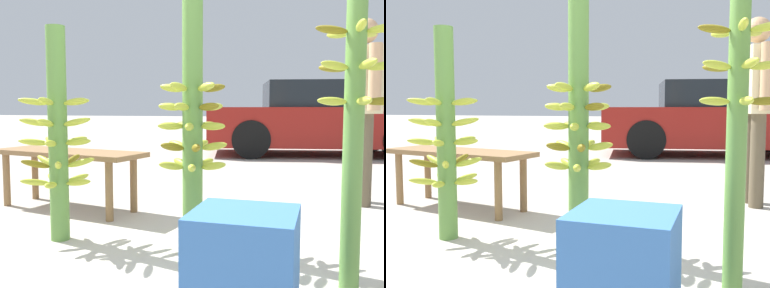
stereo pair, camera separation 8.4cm
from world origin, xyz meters
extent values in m
plane|color=#B2AA9E|center=(0.00, 0.00, 0.00)|extent=(80.00, 80.00, 0.00)
cylinder|color=#5B8C3D|center=(-0.92, 0.43, 0.69)|extent=(0.12, 0.12, 1.38)
ellipsoid|color=#ADB733|center=(-0.86, 0.56, 0.90)|extent=(0.12, 0.19, 0.06)
ellipsoid|color=#ADB733|center=(-1.03, 0.53, 0.90)|extent=(0.16, 0.16, 0.06)
ellipsoid|color=#ADB733|center=(-1.05, 0.36, 0.90)|extent=(0.19, 0.12, 0.06)
ellipsoid|color=#ADB733|center=(-0.90, 0.28, 0.90)|extent=(0.07, 0.19, 0.06)
ellipsoid|color=#ADB733|center=(-0.78, 0.41, 0.90)|extent=(0.19, 0.07, 0.06)
ellipsoid|color=#ADB733|center=(-0.85, 0.56, 0.77)|extent=(0.13, 0.18, 0.07)
ellipsoid|color=#736414|center=(-1.02, 0.54, 0.77)|extent=(0.16, 0.17, 0.07)
ellipsoid|color=#ADB733|center=(-1.06, 0.37, 0.77)|extent=(0.19, 0.12, 0.07)
ellipsoid|color=#ADB733|center=(-0.91, 0.28, 0.77)|extent=(0.06, 0.19, 0.07)
ellipsoid|color=#ADB733|center=(-0.78, 0.40, 0.77)|extent=(0.19, 0.08, 0.07)
ellipsoid|color=#ADB733|center=(-0.78, 0.43, 0.64)|extent=(0.19, 0.04, 0.06)
ellipsoid|color=#ADB733|center=(-0.88, 0.57, 0.64)|extent=(0.10, 0.19, 0.06)
ellipsoid|color=#ADB733|center=(-1.04, 0.52, 0.64)|extent=(0.18, 0.14, 0.06)
ellipsoid|color=#ADB733|center=(-1.04, 0.34, 0.64)|extent=(0.18, 0.14, 0.06)
ellipsoid|color=#ADB733|center=(-0.88, 0.29, 0.64)|extent=(0.10, 0.19, 0.06)
ellipsoid|color=#736414|center=(-1.01, 0.31, 0.51)|extent=(0.15, 0.17, 0.09)
ellipsoid|color=#ADB733|center=(-0.84, 0.31, 0.51)|extent=(0.14, 0.18, 0.09)
ellipsoid|color=#ADB733|center=(-0.78, 0.47, 0.51)|extent=(0.19, 0.09, 0.09)
ellipsoid|color=#736414|center=(-0.92, 0.57, 0.51)|extent=(0.05, 0.19, 0.09)
ellipsoid|color=#ADB733|center=(-1.06, 0.48, 0.51)|extent=(0.19, 0.10, 0.09)
ellipsoid|color=#ADB733|center=(-0.87, 0.57, 0.39)|extent=(0.10, 0.19, 0.07)
ellipsoid|color=#ADB733|center=(-1.04, 0.52, 0.39)|extent=(0.17, 0.15, 0.07)
ellipsoid|color=#ADB733|center=(-1.05, 0.35, 0.39)|extent=(0.18, 0.14, 0.07)
ellipsoid|color=#ADB733|center=(-0.88, 0.29, 0.39)|extent=(0.09, 0.19, 0.07)
ellipsoid|color=#ADB733|center=(-0.78, 0.42, 0.39)|extent=(0.19, 0.05, 0.07)
cylinder|color=#5B8C3D|center=(-0.05, 0.54, 0.79)|extent=(0.12, 0.12, 1.59)
ellipsoid|color=#ADB733|center=(-0.09, 0.67, 0.98)|extent=(0.09, 0.17, 0.07)
ellipsoid|color=#ADB733|center=(-0.18, 0.54, 0.98)|extent=(0.16, 0.05, 0.07)
ellipsoid|color=#ADB733|center=(-0.09, 0.41, 0.98)|extent=(0.10, 0.17, 0.07)
ellipsoid|color=#ADB733|center=(0.06, 0.46, 0.98)|extent=(0.15, 0.13, 0.07)
ellipsoid|color=#736414|center=(0.06, 0.62, 0.98)|extent=(0.16, 0.13, 0.07)
ellipsoid|color=#ADB733|center=(0.05, 0.63, 0.87)|extent=(0.14, 0.14, 0.06)
ellipsoid|color=#ADB733|center=(-0.11, 0.66, 0.87)|extent=(0.11, 0.16, 0.06)
ellipsoid|color=#ADB733|center=(-0.18, 0.52, 0.87)|extent=(0.16, 0.07, 0.06)
ellipsoid|color=#ADB733|center=(-0.07, 0.41, 0.87)|extent=(0.07, 0.16, 0.06)
ellipsoid|color=#736414|center=(0.07, 0.48, 0.87)|extent=(0.16, 0.11, 0.06)
ellipsoid|color=#ADB733|center=(0.01, 0.66, 0.75)|extent=(0.11, 0.16, 0.05)
ellipsoid|color=#ADB733|center=(-0.15, 0.63, 0.75)|extent=(0.14, 0.14, 0.05)
ellipsoid|color=#ADB733|center=(-0.17, 0.48, 0.75)|extent=(0.16, 0.11, 0.05)
ellipsoid|color=#ADB733|center=(-0.03, 0.41, 0.75)|extent=(0.07, 0.16, 0.05)
ellipsoid|color=#ADB733|center=(0.08, 0.52, 0.75)|extent=(0.16, 0.07, 0.05)
ellipsoid|color=#ADB733|center=(-0.03, 0.67, 0.63)|extent=(0.07, 0.16, 0.07)
ellipsoid|color=#ADB733|center=(-0.17, 0.60, 0.63)|extent=(0.16, 0.12, 0.07)
ellipsoid|color=#736414|center=(-0.15, 0.45, 0.63)|extent=(0.15, 0.14, 0.07)
ellipsoid|color=#736414|center=(0.01, 0.42, 0.63)|extent=(0.11, 0.16, 0.07)
ellipsoid|color=#ADB733|center=(0.08, 0.56, 0.63)|extent=(0.16, 0.07, 0.07)
ellipsoid|color=#ADB733|center=(-0.16, 0.47, 0.51)|extent=(0.16, 0.13, 0.07)
ellipsoid|color=#ADB733|center=(-0.01, 0.41, 0.51)|extent=(0.09, 0.17, 0.07)
ellipsoid|color=#ADB733|center=(0.08, 0.53, 0.51)|extent=(0.16, 0.05, 0.07)
ellipsoid|color=#ADB733|center=(0.00, 0.66, 0.51)|extent=(0.10, 0.17, 0.07)
ellipsoid|color=#ADB733|center=(-0.15, 0.62, 0.51)|extent=(0.15, 0.14, 0.07)
cylinder|color=#5B8C3D|center=(0.84, 0.15, 0.80)|extent=(0.09, 0.09, 1.59)
ellipsoid|color=#ADB733|center=(0.76, 0.23, 1.21)|extent=(0.13, 0.14, 0.05)
ellipsoid|color=#736414|center=(0.73, 0.10, 1.21)|extent=(0.16, 0.09, 0.05)
ellipsoid|color=#ADB733|center=(0.85, 0.03, 1.21)|extent=(0.05, 0.16, 0.05)
ellipsoid|color=#ADB733|center=(0.90, 0.25, 1.21)|extent=(0.11, 0.15, 0.05)
ellipsoid|color=#ADB733|center=(0.75, 0.07, 1.05)|extent=(0.14, 0.13, 0.05)
ellipsoid|color=#ADB733|center=(0.88, 0.04, 1.05)|extent=(0.09, 0.16, 0.05)
ellipsoid|color=#ADB733|center=(0.96, 0.15, 1.05)|extent=(0.16, 0.05, 0.05)
ellipsoid|color=#ADB733|center=(0.87, 0.26, 1.05)|extent=(0.07, 0.16, 0.05)
ellipsoid|color=#736414|center=(0.74, 0.21, 1.05)|extent=(0.15, 0.11, 0.05)
ellipsoid|color=#ADB733|center=(0.75, 0.22, 0.89)|extent=(0.14, 0.12, 0.04)
ellipsoid|color=#ADB733|center=(0.74, 0.08, 0.89)|extent=(0.15, 0.12, 0.04)
ellipsoid|color=#ADB733|center=(0.87, 0.03, 0.89)|extent=(0.08, 0.16, 0.04)
ellipsoid|color=#736414|center=(0.96, 0.14, 0.89)|extent=(0.15, 0.04, 0.04)
ellipsoid|color=#736414|center=(0.88, 0.26, 0.89)|extent=(0.09, 0.16, 0.04)
cylinder|color=brown|center=(1.05, 2.04, 0.41)|extent=(0.15, 0.15, 0.81)
cylinder|color=brown|center=(1.01, 2.23, 0.41)|extent=(0.15, 0.15, 0.81)
cube|color=beige|center=(1.03, 2.14, 1.10)|extent=(0.29, 0.47, 0.57)
cylinder|color=tan|center=(1.09, 1.87, 1.11)|extent=(0.13, 0.13, 0.55)
cylinder|color=tan|center=(0.97, 2.40, 1.11)|extent=(0.13, 0.13, 0.55)
sphere|color=tan|center=(1.03, 2.14, 1.53)|extent=(0.22, 0.22, 0.22)
cube|color=olive|center=(-1.36, 1.19, 0.48)|extent=(1.44, 0.68, 0.04)
cylinder|color=olive|center=(-1.89, 1.44, 0.23)|extent=(0.06, 0.06, 0.46)
cylinder|color=olive|center=(-0.78, 1.25, 0.23)|extent=(0.06, 0.06, 0.46)
cylinder|color=olive|center=(-1.95, 1.13, 0.23)|extent=(0.06, 0.06, 0.46)
cylinder|color=olive|center=(-0.83, 0.93, 0.23)|extent=(0.06, 0.06, 0.46)
cube|color=maroon|center=(0.55, 6.28, 0.53)|extent=(4.24, 2.54, 0.69)
cube|color=black|center=(0.71, 6.31, 1.10)|extent=(2.47, 2.03, 0.46)
cylinder|color=black|center=(-0.48, 5.24, 0.33)|extent=(0.68, 0.33, 0.66)
cylinder|color=black|center=(-0.81, 6.79, 0.33)|extent=(0.68, 0.33, 0.66)
cylinder|color=black|center=(1.59, 7.31, 0.33)|extent=(0.68, 0.33, 0.66)
cube|color=#386BB2|center=(0.41, -0.20, 0.22)|extent=(0.43, 0.43, 0.43)
camera|label=1|loc=(0.72, -1.93, 0.86)|focal=40.00mm
camera|label=2|loc=(0.80, -1.90, 0.86)|focal=40.00mm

